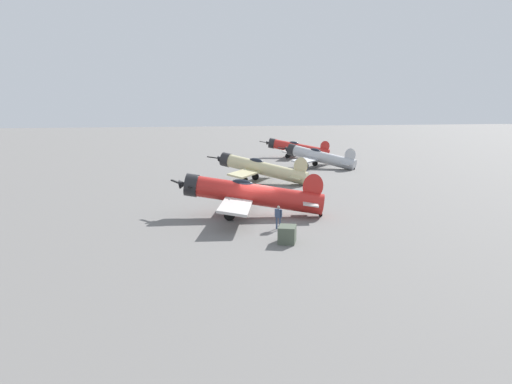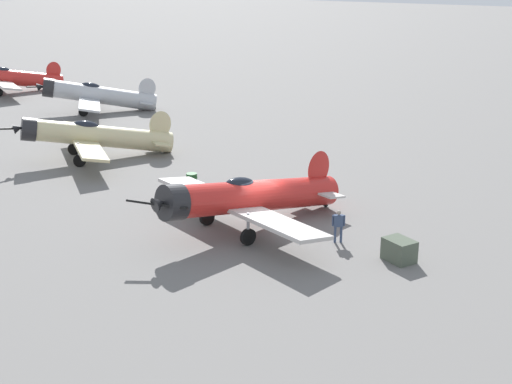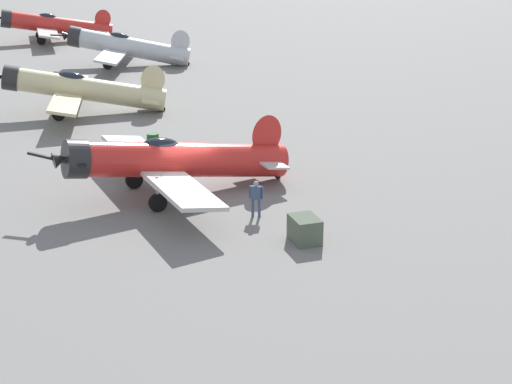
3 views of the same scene
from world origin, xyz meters
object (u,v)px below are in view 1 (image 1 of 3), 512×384
at_px(airplane_outer_stand, 297,148).
at_px(ground_crew_mechanic, 278,215).
at_px(airplane_foreground, 249,194).
at_px(fuel_drum, 272,194).
at_px(airplane_far_line, 319,157).
at_px(equipment_crate, 287,234).
at_px(airplane_mid_apron, 260,168).

bearing_deg(airplane_outer_stand, ground_crew_mechanic, 96.43).
bearing_deg(airplane_foreground, fuel_drum, -101.85).
bearing_deg(airplane_foreground, airplane_far_line, -103.11).
bearing_deg(airplane_far_line, fuel_drum, 102.23).
bearing_deg(airplane_outer_stand, equipment_crate, 97.21).
bearing_deg(fuel_drum, airplane_foreground, -119.97).
relative_size(airplane_mid_apron, equipment_crate, 6.29).
bearing_deg(airplane_foreground, airplane_mid_apron, -90.01).
bearing_deg(equipment_crate, airplane_mid_apron, 78.57).
bearing_deg(airplane_far_line, airplane_outer_stand, -54.02).
height_order(airplane_mid_apron, fuel_drum, airplane_mid_apron).
relative_size(equipment_crate, fuel_drum, 1.86).
distance_m(airplane_outer_stand, ground_crew_mechanic, 49.52).
xyz_separation_m(airplane_mid_apron, ground_crew_mechanic, (-4.31, -20.35, -0.63)).
xyz_separation_m(airplane_far_line, fuel_drum, (-12.76, -20.74, -1.08)).
bearing_deg(fuel_drum, airplane_mid_apron, 81.13).
bearing_deg(airplane_mid_apron, fuel_drum, 117.23).
bearing_deg(airplane_outer_stand, airplane_far_line, 109.42).
distance_m(airplane_foreground, equipment_crate, 7.83).
xyz_separation_m(airplane_foreground, fuel_drum, (3.72, 6.45, -1.20)).
bearing_deg(ground_crew_mechanic, airplane_far_line, 31.52).
height_order(equipment_crate, fuel_drum, equipment_crate).
xyz_separation_m(airplane_outer_stand, equipment_crate, (-18.07, -49.49, -1.03)).
bearing_deg(ground_crew_mechanic, airplane_mid_apron, 45.78).
bearing_deg(airplane_mid_apron, airplane_foreground, 107.98).
height_order(airplane_far_line, ground_crew_mechanic, airplane_far_line).
relative_size(airplane_far_line, ground_crew_mechanic, 6.15).
bearing_deg(airplane_foreground, airplane_outer_stand, -95.77).
xyz_separation_m(airplane_foreground, airplane_outer_stand, (18.49, 41.76, -0.11)).
height_order(airplane_far_line, airplane_outer_stand, airplane_outer_stand).
xyz_separation_m(airplane_foreground, airplane_far_line, (16.48, 27.19, -0.12)).
distance_m(airplane_far_line, ground_crew_mechanic, 35.34).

